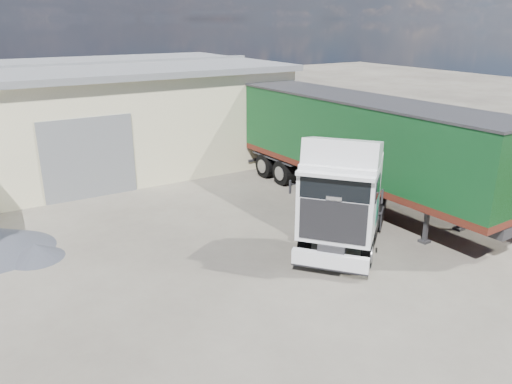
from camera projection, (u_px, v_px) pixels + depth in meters
ground at (243, 279)px, 15.33m from camera, size 120.00×120.00×0.00m
brick_boundary_wall at (379, 150)px, 25.43m from camera, size 0.35×26.00×2.50m
tractor_unit at (343, 202)px, 16.74m from camera, size 6.18×5.73×4.18m
box_trailer at (361, 140)px, 20.94m from camera, size 3.51×13.71×4.52m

